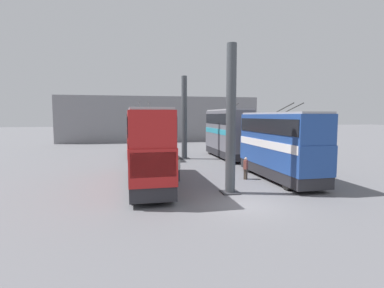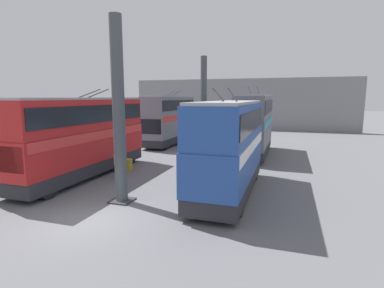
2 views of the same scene
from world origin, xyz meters
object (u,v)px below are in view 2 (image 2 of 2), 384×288
Objects in this scene: bus_right_far at (170,117)px; bus_left_far at (255,121)px; bus_left_near at (229,142)px; person_by_right_row at (118,163)px; oil_drum at (128,165)px; person_by_left_row at (191,172)px; bus_right_near at (83,132)px.

bus_left_far is at bearing -110.51° from bus_right_far.
bus_left_near is at bearing -180.00° from bus_left_far.
bus_left_near reaches higher than person_by_right_row.
oil_drum is at bearing 132.47° from person_by_right_row.
bus_left_near is at bearing -109.15° from oil_drum.
bus_left_near is 8.51m from oil_drum.
bus_right_far is 6.07× the size of person_by_left_row.
person_by_right_row is (0.42, -2.25, -1.97)m from bus_right_near.
bus_right_far reaches higher than person_by_right_row.
bus_left_far is at bearing -40.94° from bus_right_near.
bus_right_near is 14.82m from bus_right_far.
person_by_left_row reaches higher than oil_drum.
bus_right_far is at bearing 0.00° from bus_right_near.
bus_left_far is at bearing 0.00° from bus_left_near.
bus_left_near is at bearing -93.01° from bus_right_near.
bus_left_far is 12.15m from oil_drum.
bus_left_far is 5.80× the size of person_by_left_row.
oil_drum is (2.17, -1.99, -2.50)m from bus_right_near.
bus_left_far is 10.77× the size of oil_drum.
bus_left_near reaches higher than oil_drum.
oil_drum is (2.04, 5.35, -0.42)m from person_by_left_row.
person_by_left_row is at bearing 30.85° from person_by_right_row.
bus_right_near reaches higher than person_by_left_row.
bus_left_near is at bearing -154.03° from person_by_left_row.
person_by_right_row is at bearing 37.76° from person_by_left_row.
person_by_right_row is at bearing -79.45° from bus_right_near.
person_by_right_row is at bearing -171.65° from oil_drum.
bus_left_far reaches higher than bus_left_near.
bus_right_near is at bearing 137.49° from oil_drum.
bus_left_near is 11.70m from bus_left_far.
oil_drum is at bearing -42.51° from bus_right_near.
person_by_left_row is (0.13, -7.33, -2.08)m from bus_right_near.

